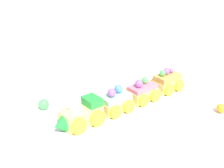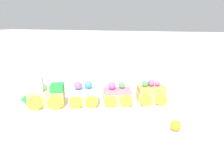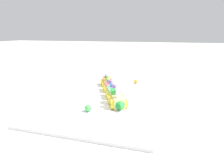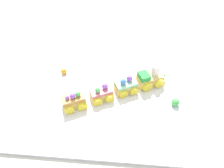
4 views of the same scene
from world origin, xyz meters
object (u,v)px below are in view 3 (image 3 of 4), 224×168
(cake_train_locomotive, at_px, (118,100))
(cake_car_strawberry, at_px, (110,87))
(cake_car_mint, at_px, (113,92))
(gumball_green, at_px, (88,108))
(gumball_orange, at_px, (136,82))
(cake_car_caramel, at_px, (107,81))

(cake_train_locomotive, height_order, cake_car_strawberry, cake_train_locomotive)
(cake_car_mint, relative_size, gumball_green, 3.46)
(cake_train_locomotive, distance_m, gumball_orange, 0.35)
(gumball_green, bearing_deg, cake_car_strawberry, 177.16)
(cake_car_mint, distance_m, cake_car_caramel, 0.19)
(gumball_green, distance_m, gumball_orange, 0.44)
(gumball_orange, bearing_deg, cake_car_mint, -16.03)
(gumball_orange, bearing_deg, gumball_green, -16.38)
(gumball_green, bearing_deg, cake_car_mint, 163.10)
(cake_train_locomotive, bearing_deg, cake_car_strawberry, -179.94)
(cake_car_mint, xyz_separation_m, gumball_green, (0.17, -0.05, -0.01))
(cake_car_mint, relative_size, gumball_orange, 4.10)
(cake_car_mint, relative_size, cake_car_strawberry, 1.00)
(gumball_green, xyz_separation_m, gumball_orange, (-0.42, 0.12, -0.00))
(cake_train_locomotive, xyz_separation_m, cake_car_caramel, (-0.27, -0.13, -0.00))
(cake_car_mint, distance_m, cake_car_strawberry, 0.09)
(cake_car_mint, xyz_separation_m, cake_car_caramel, (-0.17, -0.08, -0.00))
(cake_car_caramel, bearing_deg, gumball_green, -20.24)
(cake_car_strawberry, height_order, gumball_orange, cake_car_strawberry)
(cake_car_strawberry, relative_size, gumball_green, 3.46)
(cake_car_mint, xyz_separation_m, gumball_orange, (-0.25, 0.07, -0.01))
(cake_car_mint, height_order, cake_car_strawberry, cake_car_mint)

